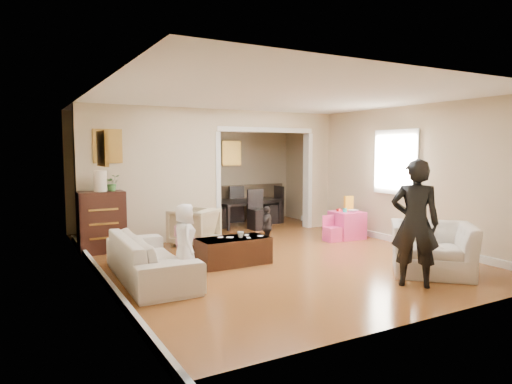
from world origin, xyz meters
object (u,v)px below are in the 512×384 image
table_lamp (100,181)px  child_toddler (267,227)px  child_kneel_b (184,238)px  sofa (151,257)px  coffee_cup (240,235)px  adult_person (415,223)px  dining_table (246,213)px  coffee_table (233,251)px  armchair_back (194,227)px  play_table (347,225)px  armchair_front (432,248)px  cyan_cup (345,210)px  child_kneel_a (185,239)px  dresser (102,222)px

table_lamp → child_toddler: size_ratio=0.47×
table_lamp → child_kneel_b: table_lamp is taller
sofa → coffee_cup: 1.48m
table_lamp → adult_person: bearing=-51.4°
adult_person → dining_table: bearing=-48.5°
coffee_table → child_kneel_b: 0.79m
coffee_cup → dining_table: bearing=61.1°
sofa → dining_table: 4.67m
armchair_back → coffee_cup: 1.66m
table_lamp → adult_person: adult_person is taller
sofa → dining_table: bearing=-42.5°
play_table → armchair_front: bearing=-103.8°
cyan_cup → child_kneel_a: bearing=-166.9°
armchair_back → play_table: (2.96, -0.84, -0.08)m
coffee_table → adult_person: size_ratio=0.66×
play_table → child_toddler: size_ratio=0.73×
armchair_front → child_kneel_a: child_kneel_a is taller
armchair_back → child_kneel_b: child_kneel_b is taller
adult_person → armchair_back: bearing=-22.2°
sofa → child_kneel_a: child_kneel_a is taller
armchair_front → cyan_cup: bearing=121.5°
cyan_cup → adult_person: (-1.26, -2.88, 0.25)m
armchair_back → adult_person: 4.13m
child_toddler → table_lamp: bearing=-62.5°
dining_table → child_toddler: (-0.82, -2.41, 0.09)m
adult_person → table_lamp: bearing=-6.6°
armchair_front → table_lamp: bearing=-180.0°
adult_person → child_kneel_a: (-2.42, 2.02, -0.33)m
child_toddler → dresser: bearing=-62.5°
coffee_cup → child_kneel_a: 0.96m
play_table → child_toddler: bearing=-179.8°
child_toddler → child_kneel_a: bearing=-14.9°
child_kneel_a → sofa: bearing=105.1°
dresser → adult_person: bearing=-51.4°
sofa → play_table: size_ratio=3.75×
coffee_table → play_table: (2.93, 0.76, 0.06)m
play_table → adult_person: (-1.36, -2.93, 0.56)m
coffee_table → adult_person: bearing=-54.2°
armchair_back → child_kneel_b: bearing=25.9°
dresser → adult_person: adult_person is taller
coffee_cup → child_kneel_a: size_ratio=0.10×
child_toddler → sofa: bearing=-18.9°
armchair_front → armchair_back: bearing=167.2°
play_table → armchair_back: bearing=164.1°
cyan_cup → child_toddler: (-1.78, 0.04, -0.20)m
table_lamp → cyan_cup: (4.47, -1.14, -0.66)m
armchair_back → child_kneel_b: size_ratio=0.90×
coffee_cup → child_kneel_b: bearing=156.4°
armchair_back → coffee_table: armchair_back is taller
dresser → coffee_table: bearing=-48.4°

